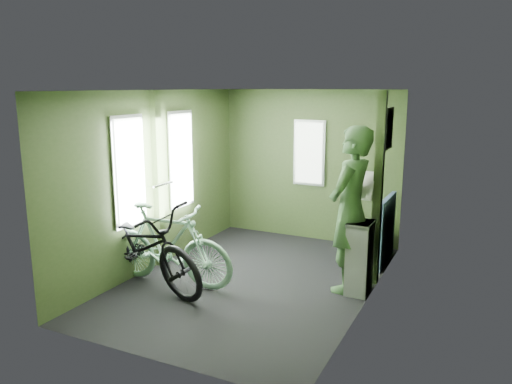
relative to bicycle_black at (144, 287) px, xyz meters
The scene contains 6 objects.
room 1.93m from the bicycle_black, 36.53° to the left, with size 4.00×4.02×2.31m.
bicycle_black is the anchor object (origin of this frame).
bicycle_mint 0.29m from the bicycle_black, 37.18° to the left, with size 0.48×1.70×1.02m, color #94CFAB.
passenger 2.60m from the bicycle_black, 24.58° to the left, with size 0.57×0.77×1.92m.
waste_box 2.56m from the bicycle_black, 21.99° to the left, with size 0.25×0.35×0.85m, color slate.
bench_seat 3.07m from the bicycle_black, 43.34° to the left, with size 0.48×0.86×0.91m.
Camera 1 is at (2.54, -5.18, 2.35)m, focal length 35.00 mm.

